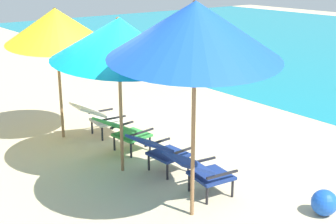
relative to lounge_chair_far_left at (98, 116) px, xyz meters
name	(u,v)px	position (x,y,z in m)	size (l,w,h in m)	color
ground_plane	(302,115)	(1.47, 4.08, -0.40)	(40.00, 40.00, 0.00)	#CCB78E
lounge_chair_far_left	(98,116)	(0.00, 0.00, 0.00)	(0.60, 0.91, 0.68)	silver
lounge_chair_near_left	(124,131)	(0.96, -0.06, 0.00)	(0.63, 0.93, 0.68)	#338E3D
lounge_chair_near_right	(160,149)	(1.99, -0.09, 0.00)	(0.58, 0.90, 0.68)	navy
lounge_chair_far_right	(200,170)	(2.92, -0.10, 0.00)	(0.65, 0.94, 0.68)	navy
beach_umbrella_left	(56,26)	(-0.39, -0.53, 1.63)	(2.34, 2.32, 2.42)	olive
beach_umbrella_center	(119,40)	(1.53, -0.46, 1.62)	(2.40, 2.36, 2.43)	olive
beach_umbrella_right	(195,30)	(3.22, -0.50, 1.94)	(2.85, 2.83, 2.76)	olive
beach_ball	(324,203)	(4.24, 0.83, -0.24)	(0.34, 0.34, 0.34)	blue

